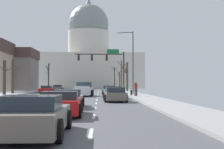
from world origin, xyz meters
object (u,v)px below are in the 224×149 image
(street_lamp_right, at_px, (131,57))
(pickup_truck_near_01, at_px, (84,90))
(sedan_near_03, at_px, (115,95))
(sedan_near_05, at_px, (60,104))
(pedestrian_00, at_px, (136,88))
(sedan_oncoming_00, at_px, (46,89))
(sedan_near_02, at_px, (113,93))
(signal_gantry, at_px, (106,61))
(sedan_near_00, at_px, (109,90))
(sedan_near_06, at_px, (32,117))
(sedan_near_04, at_px, (68,99))
(bicycle_parked, at_px, (131,92))
(sedan_oncoming_01, at_px, (58,88))

(street_lamp_right, height_order, pickup_truck_near_01, street_lamp_right)
(sedan_near_03, bearing_deg, sedan_near_05, -104.79)
(sedan_near_05, bearing_deg, pedestrian_00, 74.30)
(street_lamp_right, height_order, pedestrian_00, street_lamp_right)
(sedan_oncoming_00, bearing_deg, sedan_near_02, -64.76)
(signal_gantry, height_order, sedan_near_00, signal_gantry)
(pickup_truck_near_01, bearing_deg, sedan_near_00, 63.44)
(sedan_near_02, height_order, sedan_near_06, sedan_near_02)
(signal_gantry, xyz_separation_m, sedan_near_04, (-3.08, -30.60, -4.54))
(street_lamp_right, bearing_deg, sedan_near_02, -106.97)
(sedan_near_00, distance_m, sedan_near_05, 31.31)
(pickup_truck_near_01, xyz_separation_m, pedestrian_00, (6.09, -3.20, 0.29))
(street_lamp_right, height_order, bicycle_parked, street_lamp_right)
(sedan_near_06, distance_m, sedan_oncoming_01, 59.39)
(sedan_near_00, distance_m, sedan_oncoming_00, 14.03)
(sedan_near_00, xyz_separation_m, sedan_near_02, (0.06, -12.82, 0.02))
(sedan_oncoming_01, distance_m, pedestrian_00, 33.98)
(signal_gantry, bearing_deg, street_lamp_right, -69.92)
(sedan_near_03, distance_m, sedan_near_05, 12.62)
(sedan_near_00, distance_m, pickup_truck_near_01, 7.28)
(sedan_near_03, bearing_deg, pedestrian_00, 73.11)
(sedan_near_06, distance_m, bicycle_parked, 29.88)
(pickup_truck_near_01, distance_m, sedan_near_04, 19.13)
(sedan_oncoming_00, bearing_deg, sedan_near_05, -79.90)
(sedan_near_03, height_order, sedan_near_05, sedan_near_03)
(sedan_near_05, distance_m, sedan_near_06, 6.13)
(sedan_near_04, height_order, pedestrian_00, pedestrian_00)
(sedan_near_03, distance_m, sedan_near_06, 18.63)
(signal_gantry, bearing_deg, sedan_near_03, -89.28)
(sedan_near_05, bearing_deg, sedan_near_02, 79.93)
(street_lamp_right, distance_m, sedan_near_03, 16.22)
(sedan_oncoming_00, bearing_deg, pickup_truck_near_01, -65.77)
(street_lamp_right, relative_size, sedan_near_03, 1.82)
(signal_gantry, relative_size, sedan_near_02, 1.84)
(sedan_near_02, bearing_deg, sedan_near_00, 90.28)
(street_lamp_right, bearing_deg, sedan_near_06, -100.37)
(sedan_near_06, xyz_separation_m, bicycle_parked, (5.77, 29.32, -0.08))
(sedan_oncoming_01, bearing_deg, sedan_near_03, -76.07)
(sedan_near_04, bearing_deg, bicycle_parked, 71.76)
(pedestrian_00, xyz_separation_m, bicycle_parked, (-0.36, 1.75, -0.56))
(sedan_near_00, bearing_deg, pickup_truck_near_01, -116.56)
(signal_gantry, xyz_separation_m, pickup_truck_near_01, (-2.98, -11.48, -4.33))
(pickup_truck_near_01, distance_m, pedestrian_00, 6.89)
(signal_gantry, relative_size, sedan_oncoming_00, 1.68)
(signal_gantry, bearing_deg, sedan_near_06, -94.08)
(sedan_near_03, xyz_separation_m, pedestrian_00, (2.80, 9.24, 0.47))
(bicycle_parked, bearing_deg, sedan_near_00, 107.30)
(sedan_near_00, distance_m, pedestrian_00, 10.13)
(sedan_near_00, height_order, pickup_truck_near_01, pickup_truck_near_01)
(sedan_near_03, xyz_separation_m, bicycle_parked, (2.45, 10.99, -0.09))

